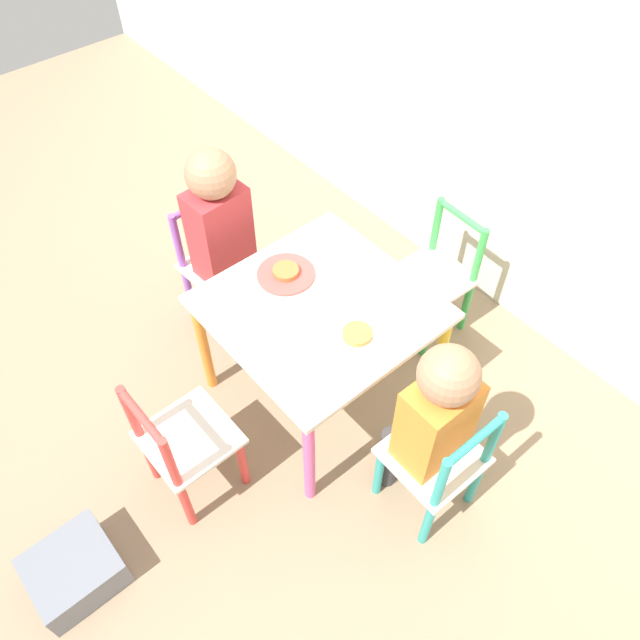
% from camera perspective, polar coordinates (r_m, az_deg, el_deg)
% --- Properties ---
extents(ground_plane, '(6.00, 6.00, 0.00)m').
position_cam_1_polar(ground_plane, '(2.32, 0.00, -6.47)').
color(ground_plane, '#8C755B').
extents(kids_table, '(0.64, 0.64, 0.48)m').
position_cam_1_polar(kids_table, '(1.99, 0.00, 0.14)').
color(kids_table, silver).
rests_on(kids_table, ground_plane).
extents(chair_teal, '(0.26, 0.26, 0.52)m').
position_cam_1_polar(chair_teal, '(1.92, 10.75, -12.75)').
color(chair_teal, silver).
rests_on(chair_teal, ground_plane).
extents(chair_purple, '(0.28, 0.28, 0.52)m').
position_cam_1_polar(chair_purple, '(2.41, -9.17, 4.84)').
color(chair_purple, silver).
rests_on(chair_purple, ground_plane).
extents(chair_red, '(0.26, 0.26, 0.52)m').
position_cam_1_polar(chair_red, '(1.96, -12.40, -11.05)').
color(chair_red, silver).
rests_on(chair_red, ground_plane).
extents(chair_green, '(0.27, 0.27, 0.52)m').
position_cam_1_polar(chair_green, '(2.38, 10.52, 3.86)').
color(chair_green, silver).
rests_on(chair_green, ground_plane).
extents(child_right, '(0.22, 0.20, 0.74)m').
position_cam_1_polar(child_right, '(1.77, 10.22, -8.61)').
color(child_right, '#38383D').
rests_on(child_right, ground_plane).
extents(child_left, '(0.22, 0.21, 0.79)m').
position_cam_1_polar(child_left, '(2.22, -8.94, 8.13)').
color(child_left, '#7A6B5B').
rests_on(child_left, ground_plane).
extents(plate_right, '(0.20, 0.20, 0.03)m').
position_cam_1_polar(plate_right, '(1.86, 3.42, -1.47)').
color(plate_right, white).
rests_on(plate_right, kids_table).
extents(plate_left, '(0.19, 0.19, 0.03)m').
position_cam_1_polar(plate_left, '(2.03, -3.14, 4.28)').
color(plate_left, '#E54C47').
rests_on(plate_left, kids_table).
extents(storage_bin, '(0.23, 0.24, 0.12)m').
position_cam_1_polar(storage_bin, '(2.10, -21.53, -20.54)').
color(storage_bin, slate).
rests_on(storage_bin, ground_plane).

